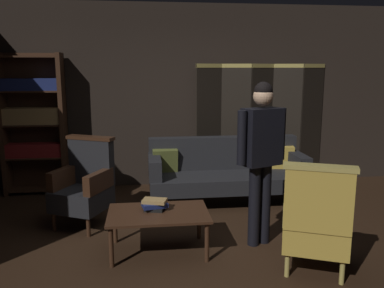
% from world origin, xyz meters
% --- Properties ---
extents(ground_plane, '(10.00, 10.00, 0.00)m').
position_xyz_m(ground_plane, '(0.00, 0.00, 0.00)').
color(ground_plane, black).
extents(back_wall, '(7.20, 0.10, 2.80)m').
position_xyz_m(back_wall, '(0.00, 2.45, 1.40)').
color(back_wall, black).
rests_on(back_wall, ground_plane).
extents(folding_screen, '(2.12, 0.28, 1.90)m').
position_xyz_m(folding_screen, '(1.28, 2.28, 0.99)').
color(folding_screen, black).
rests_on(folding_screen, ground_plane).
extents(bookshelf, '(0.90, 0.32, 2.05)m').
position_xyz_m(bookshelf, '(-2.15, 2.19, 1.06)').
color(bookshelf, '#382114').
rests_on(bookshelf, ground_plane).
extents(velvet_couch, '(2.12, 0.78, 0.88)m').
position_xyz_m(velvet_couch, '(0.55, 1.45, 0.45)').
color(velvet_couch, '#382114').
rests_on(velvet_couch, ground_plane).
extents(coffee_table, '(1.00, 0.64, 0.42)m').
position_xyz_m(coffee_table, '(-0.44, -0.01, 0.37)').
color(coffee_table, '#382114').
rests_on(coffee_table, ground_plane).
extents(armchair_gilt_accent, '(0.76, 0.76, 1.04)m').
position_xyz_m(armchair_gilt_accent, '(0.95, -0.58, 0.49)').
color(armchair_gilt_accent, tan).
rests_on(armchair_gilt_accent, ground_plane).
extents(armchair_wing_left, '(0.77, 0.77, 1.04)m').
position_xyz_m(armchair_wing_left, '(-1.27, 0.82, 0.49)').
color(armchair_wing_left, '#382114').
rests_on(armchair_wing_left, ground_plane).
extents(standing_figure, '(0.55, 0.34, 1.70)m').
position_xyz_m(standing_figure, '(0.62, 0.06, 1.03)').
color(standing_figure, black).
rests_on(standing_figure, ground_plane).
extents(potted_plant, '(0.45, 0.45, 0.74)m').
position_xyz_m(potted_plant, '(-1.30, 1.83, 0.42)').
color(potted_plant, brown).
rests_on(potted_plant, ground_plane).
extents(book_black_cloth, '(0.23, 0.21, 0.03)m').
position_xyz_m(book_black_cloth, '(-0.47, 0.07, 0.44)').
color(book_black_cloth, black).
rests_on(book_black_cloth, coffee_table).
extents(book_navy_cloth, '(0.28, 0.21, 0.04)m').
position_xyz_m(book_navy_cloth, '(-0.47, 0.07, 0.47)').
color(book_navy_cloth, navy).
rests_on(book_navy_cloth, book_black_cloth).
extents(book_tan_leather, '(0.27, 0.21, 0.04)m').
position_xyz_m(book_tan_leather, '(-0.47, 0.07, 0.51)').
color(book_tan_leather, '#9E7A47').
rests_on(book_tan_leather, book_navy_cloth).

